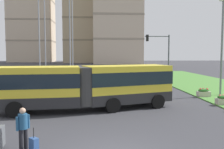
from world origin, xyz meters
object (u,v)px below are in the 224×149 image
flower_planter_3 (224,100)px  traffic_light_far_right (161,51)px  apartment_tower_centre (117,6)px  apartment_tower_westcentre (82,20)px  pedestrian_crossing (23,126)px  rolling_suitcase (34,145)px  streetlight_median (222,43)px  flower_planter_4 (204,93)px  apartment_tower_west (32,12)px  articulated_bus (88,86)px

flower_planter_3 → traffic_light_far_right: traffic_light_far_right is taller
apartment_tower_centre → apartment_tower_westcentre: bearing=134.2°
pedestrian_crossing → rolling_suitcase: 0.85m
rolling_suitcase → apartment_tower_centre: bearing=83.0°
flower_planter_3 → streetlight_median: size_ratio=0.13×
flower_planter_3 → flower_planter_4: bearing=90.0°
flower_planter_3 → traffic_light_far_right: size_ratio=0.18×
traffic_light_far_right → apartment_tower_west: (-37.48, 91.75, 19.13)m
apartment_tower_westcentre → articulated_bus: bearing=-87.1°
articulated_bus → apartment_tower_centre: 84.00m
streetlight_median → apartment_tower_westcentre: 92.69m
apartment_tower_west → apartment_tower_westcentre: apartment_tower_west is taller
pedestrian_crossing → apartment_tower_west: (-26.45, 112.94, 22.31)m
traffic_light_far_right → flower_planter_4: bearing=-82.0°
articulated_bus → traffic_light_far_right: traffic_light_far_right is taller
articulated_bus → apartment_tower_west: apartment_tower_west is taller
articulated_bus → apartment_tower_westcentre: 96.76m
traffic_light_far_right → apartment_tower_west: bearing=112.2°
articulated_bus → apartment_tower_westcentre: apartment_tower_westcentre is taller
pedestrian_crossing → traffic_light_far_right: size_ratio=0.28×
rolling_suitcase → apartment_tower_westcentre: 104.38m
flower_planter_4 → traffic_light_far_right: traffic_light_far_right is taller
articulated_bus → traffic_light_far_right: bearing=57.8°
flower_planter_3 → flower_planter_4: same height
rolling_suitcase → flower_planter_4: 16.82m
pedestrian_crossing → flower_planter_4: bearing=43.3°
streetlight_median → apartment_tower_westcentre: (-16.74, 90.16, 13.49)m
traffic_light_far_right → articulated_bus: bearing=-122.2°
rolling_suitcase → streetlight_median: bearing=42.4°
flower_planter_4 → traffic_light_far_right: size_ratio=0.18×
articulated_bus → apartment_tower_centre: size_ratio=0.27×
flower_planter_4 → flower_planter_3: bearing=-90.0°
pedestrian_crossing → apartment_tower_west: 118.12m
articulated_bus → flower_planter_3: bearing=4.4°
streetlight_median → traffic_light_far_right: bearing=110.3°
flower_planter_4 → apartment_tower_centre: bearing=90.8°
flower_planter_3 → apartment_tower_centre: apartment_tower_centre is taller
pedestrian_crossing → apartment_tower_centre: 91.55m
flower_planter_3 → apartment_tower_westcentre: size_ratio=0.03×
streetlight_median → apartment_tower_westcentre: apartment_tower_westcentre is taller
rolling_suitcase → flower_planter_4: size_ratio=0.88×
pedestrian_crossing → flower_planter_4: pedestrian_crossing is taller
flower_planter_4 → apartment_tower_west: (-38.83, 101.28, 22.88)m
streetlight_median → apartment_tower_centre: size_ratio=0.20×
apartment_tower_west → apartment_tower_centre: size_ratio=1.06×
flower_planter_4 → traffic_light_far_right: bearing=98.0°
pedestrian_crossing → flower_planter_4: (12.37, 11.67, -0.58)m
flower_planter_3 → articulated_bus: bearing=-175.6°
traffic_light_far_right → apartment_tower_centre: apartment_tower_centre is taller
pedestrian_crossing → flower_planter_3: (12.37, 8.16, -0.58)m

